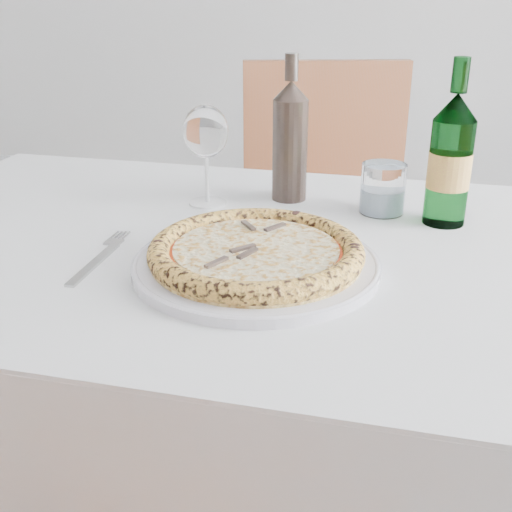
{
  "coord_description": "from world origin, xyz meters",
  "views": [
    {
      "loc": [
        -0.04,
        -0.79,
        1.13
      ],
      "look_at": [
        -0.15,
        0.03,
        0.78
      ],
      "focal_mm": 45.0,
      "sensor_mm": 36.0,
      "label": 1
    }
  ],
  "objects_px": {
    "plate": "(256,263)",
    "beer_bottle": "(450,160)",
    "dining_table": "(264,296)",
    "wine_glass": "(206,134)",
    "chair_far": "(327,211)",
    "wine_bottle": "(290,140)",
    "pizza": "(256,252)",
    "tumbler": "(383,192)"
  },
  "relations": [
    {
      "from": "plate",
      "to": "beer_bottle",
      "type": "bearing_deg",
      "value": 38.61
    },
    {
      "from": "dining_table",
      "to": "beer_bottle",
      "type": "height_order",
      "value": "beer_bottle"
    },
    {
      "from": "dining_table",
      "to": "plate",
      "type": "height_order",
      "value": "plate"
    },
    {
      "from": "dining_table",
      "to": "beer_bottle",
      "type": "relative_size",
      "value": 5.48
    },
    {
      "from": "wine_glass",
      "to": "dining_table",
      "type": "bearing_deg",
      "value": -54.51
    },
    {
      "from": "chair_far",
      "to": "plate",
      "type": "bearing_deg",
      "value": -95.07
    },
    {
      "from": "dining_table",
      "to": "wine_bottle",
      "type": "distance_m",
      "value": 0.3
    },
    {
      "from": "chair_far",
      "to": "beer_bottle",
      "type": "relative_size",
      "value": 3.47
    },
    {
      "from": "pizza",
      "to": "wine_bottle",
      "type": "distance_m",
      "value": 0.34
    },
    {
      "from": "chair_far",
      "to": "pizza",
      "type": "xyz_separation_m",
      "value": [
        -0.08,
        -0.91,
        0.25
      ]
    },
    {
      "from": "plate",
      "to": "tumbler",
      "type": "height_order",
      "value": "tumbler"
    },
    {
      "from": "chair_far",
      "to": "beer_bottle",
      "type": "distance_m",
      "value": 0.79
    },
    {
      "from": "wine_glass",
      "to": "tumbler",
      "type": "xyz_separation_m",
      "value": [
        0.31,
        -0.01,
        -0.09
      ]
    },
    {
      "from": "tumbler",
      "to": "wine_bottle",
      "type": "bearing_deg",
      "value": 161.47
    },
    {
      "from": "wine_bottle",
      "to": "tumbler",
      "type": "bearing_deg",
      "value": -18.53
    },
    {
      "from": "plate",
      "to": "beer_bottle",
      "type": "height_order",
      "value": "beer_bottle"
    },
    {
      "from": "dining_table",
      "to": "chair_far",
      "type": "height_order",
      "value": "chair_far"
    },
    {
      "from": "tumbler",
      "to": "plate",
      "type": "bearing_deg",
      "value": -124.65
    },
    {
      "from": "plate",
      "to": "chair_far",
      "type": "bearing_deg",
      "value": 84.93
    },
    {
      "from": "chair_far",
      "to": "beer_bottle",
      "type": "xyz_separation_m",
      "value": [
        0.21,
        -0.69,
        0.33
      ]
    },
    {
      "from": "tumbler",
      "to": "beer_bottle",
      "type": "xyz_separation_m",
      "value": [
        0.1,
        -0.04,
        0.07
      ]
    },
    {
      "from": "wine_glass",
      "to": "beer_bottle",
      "type": "distance_m",
      "value": 0.41
    },
    {
      "from": "pizza",
      "to": "wine_bottle",
      "type": "height_order",
      "value": "wine_bottle"
    },
    {
      "from": "plate",
      "to": "beer_bottle",
      "type": "xyz_separation_m",
      "value": [
        0.29,
        0.23,
        0.1
      ]
    },
    {
      "from": "pizza",
      "to": "tumbler",
      "type": "bearing_deg",
      "value": 55.35
    },
    {
      "from": "dining_table",
      "to": "tumbler",
      "type": "height_order",
      "value": "tumbler"
    },
    {
      "from": "wine_bottle",
      "to": "plate",
      "type": "bearing_deg",
      "value": -93.34
    },
    {
      "from": "pizza",
      "to": "tumbler",
      "type": "distance_m",
      "value": 0.33
    },
    {
      "from": "pizza",
      "to": "wine_bottle",
      "type": "xyz_separation_m",
      "value": [
        0.02,
        0.33,
        0.08
      ]
    },
    {
      "from": "wine_glass",
      "to": "tumbler",
      "type": "relative_size",
      "value": 2.07
    },
    {
      "from": "beer_bottle",
      "to": "wine_bottle",
      "type": "xyz_separation_m",
      "value": [
        -0.27,
        0.1,
        0.0
      ]
    },
    {
      "from": "pizza",
      "to": "chair_far",
      "type": "bearing_deg",
      "value": 84.93
    },
    {
      "from": "pizza",
      "to": "beer_bottle",
      "type": "xyz_separation_m",
      "value": [
        0.29,
        0.23,
        0.08
      ]
    },
    {
      "from": "wine_glass",
      "to": "beer_bottle",
      "type": "xyz_separation_m",
      "value": [
        0.41,
        -0.05,
        -0.02
      ]
    },
    {
      "from": "plate",
      "to": "wine_bottle",
      "type": "xyz_separation_m",
      "value": [
        0.02,
        0.33,
        0.1
      ]
    },
    {
      "from": "tumbler",
      "to": "wine_bottle",
      "type": "distance_m",
      "value": 0.19
    },
    {
      "from": "wine_glass",
      "to": "wine_bottle",
      "type": "distance_m",
      "value": 0.15
    },
    {
      "from": "pizza",
      "to": "tumbler",
      "type": "height_order",
      "value": "tumbler"
    },
    {
      "from": "beer_bottle",
      "to": "wine_bottle",
      "type": "height_order",
      "value": "beer_bottle"
    },
    {
      "from": "beer_bottle",
      "to": "pizza",
      "type": "bearing_deg",
      "value": -141.39
    },
    {
      "from": "plate",
      "to": "pizza",
      "type": "height_order",
      "value": "pizza"
    },
    {
      "from": "dining_table",
      "to": "wine_glass",
      "type": "bearing_deg",
      "value": 125.49
    }
  ]
}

